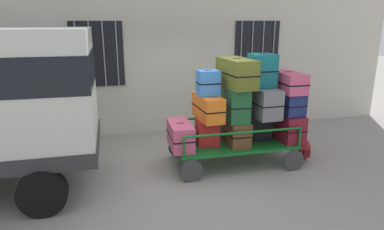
{
  "coord_description": "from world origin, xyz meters",
  "views": [
    {
      "loc": [
        -1.54,
        -5.81,
        2.75
      ],
      "look_at": [
        -0.1,
        0.1,
        1.05
      ],
      "focal_mm": 31.63,
      "sensor_mm": 36.0,
      "label": 1
    }
  ],
  "objects_px": {
    "suitcase_midleft_middle": "(208,107)",
    "suitcase_midright_bottom": "(259,127)",
    "suitcase_midleft_top": "(208,83)",
    "backpack": "(304,150)",
    "suitcase_center_middle": "(235,103)",
    "suitcase_left_bottom": "(180,135)",
    "suitcase_right_middle": "(285,102)",
    "suitcase_right_top": "(287,82)",
    "suitcase_right_bottom": "(284,125)",
    "luggage_cart": "(233,145)",
    "suitcase_midleft_bottom": "(207,131)",
    "suitcase_midright_top": "(262,70)",
    "suitcase_center_bottom": "(234,130)",
    "suitcase_midright_middle": "(261,101)",
    "suitcase_center_top": "(236,73)"
  },
  "relations": [
    {
      "from": "suitcase_center_middle",
      "to": "suitcase_midright_bottom",
      "type": "distance_m",
      "value": 0.76
    },
    {
      "from": "suitcase_center_top",
      "to": "suitcase_midright_top",
      "type": "relative_size",
      "value": 1.65
    },
    {
      "from": "suitcase_left_bottom",
      "to": "suitcase_center_bottom",
      "type": "height_order",
      "value": "same"
    },
    {
      "from": "suitcase_left_bottom",
      "to": "suitcase_right_middle",
      "type": "xyz_separation_m",
      "value": [
        2.16,
        0.07,
        0.51
      ]
    },
    {
      "from": "suitcase_right_bottom",
      "to": "suitcase_right_middle",
      "type": "xyz_separation_m",
      "value": [
        -0.0,
        0.04,
        0.48
      ]
    },
    {
      "from": "suitcase_midleft_top",
      "to": "suitcase_center_bottom",
      "type": "distance_m",
      "value": 1.11
    },
    {
      "from": "suitcase_midleft_top",
      "to": "suitcase_right_middle",
      "type": "distance_m",
      "value": 1.68
    },
    {
      "from": "suitcase_left_bottom",
      "to": "suitcase_right_middle",
      "type": "bearing_deg",
      "value": 1.81
    },
    {
      "from": "suitcase_midright_bottom",
      "to": "suitcase_right_bottom",
      "type": "distance_m",
      "value": 0.54
    },
    {
      "from": "suitcase_center_middle",
      "to": "suitcase_right_top",
      "type": "bearing_deg",
      "value": -0.7
    },
    {
      "from": "suitcase_midleft_middle",
      "to": "backpack",
      "type": "bearing_deg",
      "value": -5.4
    },
    {
      "from": "suitcase_midleft_top",
      "to": "suitcase_midright_bottom",
      "type": "height_order",
      "value": "suitcase_midleft_top"
    },
    {
      "from": "backpack",
      "to": "suitcase_right_bottom",
      "type": "bearing_deg",
      "value": 151.94
    },
    {
      "from": "suitcase_midleft_middle",
      "to": "suitcase_center_top",
      "type": "distance_m",
      "value": 0.83
    },
    {
      "from": "suitcase_left_bottom",
      "to": "suitcase_center_bottom",
      "type": "bearing_deg",
      "value": 2.54
    },
    {
      "from": "suitcase_midleft_bottom",
      "to": "suitcase_right_middle",
      "type": "bearing_deg",
      "value": 0.52
    },
    {
      "from": "luggage_cart",
      "to": "suitcase_right_middle",
      "type": "xyz_separation_m",
      "value": [
        1.08,
        0.03,
        0.82
      ]
    },
    {
      "from": "suitcase_midright_bottom",
      "to": "suitcase_midleft_bottom",
      "type": "bearing_deg",
      "value": -179.37
    },
    {
      "from": "suitcase_midleft_top",
      "to": "suitcase_center_bottom",
      "type": "height_order",
      "value": "suitcase_midleft_top"
    },
    {
      "from": "suitcase_midleft_bottom",
      "to": "suitcase_right_top",
      "type": "bearing_deg",
      "value": -0.59
    },
    {
      "from": "suitcase_left_bottom",
      "to": "suitcase_midleft_bottom",
      "type": "xyz_separation_m",
      "value": [
        0.54,
        0.05,
        0.02
      ]
    },
    {
      "from": "suitcase_midright_top",
      "to": "suitcase_right_top",
      "type": "relative_size",
      "value": 0.68
    },
    {
      "from": "suitcase_midleft_top",
      "to": "backpack",
      "type": "xyz_separation_m",
      "value": [
        1.99,
        -0.21,
        -1.44
      ]
    },
    {
      "from": "suitcase_midright_middle",
      "to": "backpack",
      "type": "xyz_separation_m",
      "value": [
        0.92,
        -0.2,
        -1.03
      ]
    },
    {
      "from": "suitcase_midleft_top",
      "to": "backpack",
      "type": "bearing_deg",
      "value": -5.94
    },
    {
      "from": "suitcase_left_bottom",
      "to": "suitcase_center_bottom",
      "type": "relative_size",
      "value": 0.93
    },
    {
      "from": "suitcase_midleft_middle",
      "to": "suitcase_center_top",
      "type": "bearing_deg",
      "value": -0.74
    },
    {
      "from": "suitcase_midleft_middle",
      "to": "suitcase_midright_bottom",
      "type": "bearing_deg",
      "value": 2.76
    },
    {
      "from": "suitcase_midleft_middle",
      "to": "backpack",
      "type": "height_order",
      "value": "suitcase_midleft_middle"
    },
    {
      "from": "suitcase_midleft_bottom",
      "to": "suitcase_midright_middle",
      "type": "xyz_separation_m",
      "value": [
        1.08,
        -0.03,
        0.54
      ]
    },
    {
      "from": "suitcase_right_top",
      "to": "suitcase_center_bottom",
      "type": "bearing_deg",
      "value": 179.42
    },
    {
      "from": "suitcase_midleft_bottom",
      "to": "suitcase_right_top",
      "type": "distance_m",
      "value": 1.85
    },
    {
      "from": "suitcase_midleft_bottom",
      "to": "suitcase_right_bottom",
      "type": "distance_m",
      "value": 1.62
    },
    {
      "from": "suitcase_center_bottom",
      "to": "suitcase_midright_top",
      "type": "bearing_deg",
      "value": 0.36
    },
    {
      "from": "luggage_cart",
      "to": "suitcase_midleft_bottom",
      "type": "distance_m",
      "value": 0.63
    },
    {
      "from": "suitcase_midleft_top",
      "to": "suitcase_center_middle",
      "type": "distance_m",
      "value": 0.68
    },
    {
      "from": "suitcase_left_bottom",
      "to": "suitcase_right_middle",
      "type": "relative_size",
      "value": 0.95
    },
    {
      "from": "suitcase_midleft_top",
      "to": "suitcase_midright_top",
      "type": "bearing_deg",
      "value": 0.99
    },
    {
      "from": "suitcase_midright_top",
      "to": "suitcase_center_bottom",
      "type": "bearing_deg",
      "value": -179.64
    },
    {
      "from": "suitcase_midright_middle",
      "to": "suitcase_center_top",
      "type": "bearing_deg",
      "value": -177.72
    },
    {
      "from": "suitcase_midright_bottom",
      "to": "suitcase_right_middle",
      "type": "height_order",
      "value": "suitcase_right_middle"
    },
    {
      "from": "suitcase_center_middle",
      "to": "suitcase_left_bottom",
      "type": "bearing_deg",
      "value": -177.34
    },
    {
      "from": "suitcase_midleft_bottom",
      "to": "suitcase_midleft_middle",
      "type": "height_order",
      "value": "suitcase_midleft_middle"
    },
    {
      "from": "suitcase_right_top",
      "to": "suitcase_right_bottom",
      "type": "bearing_deg",
      "value": -90.0
    },
    {
      "from": "suitcase_right_middle",
      "to": "suitcase_center_top",
      "type": "bearing_deg",
      "value": -176.72
    },
    {
      "from": "suitcase_left_bottom",
      "to": "suitcase_midright_bottom",
      "type": "xyz_separation_m",
      "value": [
        1.62,
        0.07,
        0.02
      ]
    },
    {
      "from": "suitcase_left_bottom",
      "to": "backpack",
      "type": "distance_m",
      "value": 2.58
    },
    {
      "from": "suitcase_center_bottom",
      "to": "backpack",
      "type": "height_order",
      "value": "suitcase_center_bottom"
    },
    {
      "from": "suitcase_midleft_bottom",
      "to": "suitcase_center_top",
      "type": "xyz_separation_m",
      "value": [
        0.54,
        -0.05,
        1.12
      ]
    },
    {
      "from": "suitcase_midleft_top",
      "to": "suitcase_right_bottom",
      "type": "xyz_separation_m",
      "value": [
        1.62,
        -0.01,
        -0.94
      ]
    }
  ]
}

